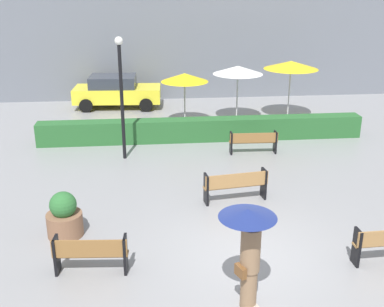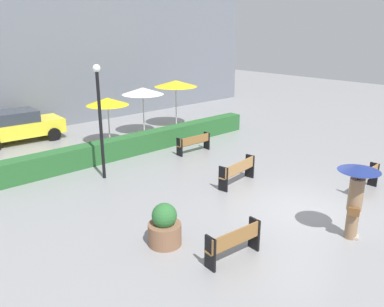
{
  "view_description": "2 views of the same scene",
  "coord_description": "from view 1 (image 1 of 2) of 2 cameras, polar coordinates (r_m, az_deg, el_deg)",
  "views": [
    {
      "loc": [
        -2.24,
        -9.28,
        6.01
      ],
      "look_at": [
        -1.05,
        2.83,
        1.51
      ],
      "focal_mm": 44.35,
      "sensor_mm": 36.0,
      "label": 1
    },
    {
      "loc": [
        -10.01,
        -5.91,
        5.5
      ],
      "look_at": [
        -0.87,
        4.15,
        1.09
      ],
      "focal_mm": 36.86,
      "sensor_mm": 36.0,
      "label": 2
    }
  ],
  "objects": [
    {
      "name": "ground_plane",
      "position": [
        11.28,
        6.89,
        -12.08
      ],
      "size": [
        60.0,
        60.0,
        0.0
      ],
      "primitive_type": "plane",
      "color": "gray"
    },
    {
      "name": "bench_back_row",
      "position": [
        17.33,
        7.4,
        1.51
      ],
      "size": [
        1.75,
        0.42,
        0.81
      ],
      "color": "olive",
      "rests_on": "ground"
    },
    {
      "name": "bench_near_left",
      "position": [
        10.58,
        -12.11,
        -11.58
      ],
      "size": [
        1.62,
        0.47,
        0.86
      ],
      "color": "olive",
      "rests_on": "ground"
    },
    {
      "name": "bench_mid_center",
      "position": [
        13.53,
        5.29,
        -3.69
      ],
      "size": [
        1.87,
        0.61,
        0.89
      ],
      "color": "#9E7242",
      "rests_on": "ground"
    },
    {
      "name": "pedestrian_with_umbrella",
      "position": [
        8.96,
        6.84,
        -10.6
      ],
      "size": [
        1.08,
        1.08,
        2.13
      ],
      "color": "#8C6B4C",
      "rests_on": "ground"
    },
    {
      "name": "planter_pot",
      "position": [
        12.18,
        -15.11,
        -7.37
      ],
      "size": [
        0.88,
        0.88,
        1.16
      ],
      "color": "brown",
      "rests_on": "ground"
    },
    {
      "name": "lamp_post",
      "position": [
        16.33,
        -8.52,
        7.93
      ],
      "size": [
        0.28,
        0.28,
        4.24
      ],
      "color": "black",
      "rests_on": "ground"
    },
    {
      "name": "patio_umbrella_yellow",
      "position": [
        20.05,
        -0.9,
        9.12
      ],
      "size": [
        1.99,
        1.99,
        2.31
      ],
      "color": "silver",
      "rests_on": "ground"
    },
    {
      "name": "patio_umbrella_white",
      "position": [
        20.75,
        5.55,
        9.96
      ],
      "size": [
        2.16,
        2.16,
        2.5
      ],
      "color": "silver",
      "rests_on": "ground"
    },
    {
      "name": "patio_umbrella_yellow_far",
      "position": [
        21.5,
        11.83,
        10.37
      ],
      "size": [
        2.38,
        2.38,
        2.64
      ],
      "color": "silver",
      "rests_on": "ground"
    },
    {
      "name": "hedge_strip",
      "position": [
        18.66,
        1.22,
        2.9
      ],
      "size": [
        12.69,
        0.7,
        0.87
      ],
      "primitive_type": "cube",
      "color": "#28602D",
      "rests_on": "ground"
    },
    {
      "name": "building_facade",
      "position": [
        25.4,
        -0.56,
        17.82
      ],
      "size": [
        28.0,
        1.2,
        9.82
      ],
      "primitive_type": "cube",
      "color": "slate",
      "rests_on": "ground"
    },
    {
      "name": "parked_car",
      "position": [
        23.78,
        -9.07,
        7.43
      ],
      "size": [
        4.29,
        2.17,
        1.57
      ],
      "color": "yellow",
      "rests_on": "ground"
    }
  ]
}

